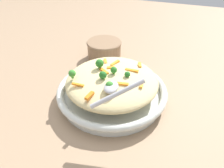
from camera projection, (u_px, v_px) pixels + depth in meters
The scene contains 21 objects.
ground_plane at pixel (112, 99), 0.73m from camera, with size 2.40×2.40×0.00m, color #9E7F60.
serving_bowl at pixel (112, 93), 0.72m from camera, with size 0.36×0.36×0.05m.
pasta_mound at pixel (112, 81), 0.69m from camera, with size 0.30×0.29×0.06m, color #DBC689.
carrot_piece_0 at pixel (104, 71), 0.68m from camera, with size 0.04×0.01×0.01m, color orange.
carrot_piece_1 at pixel (142, 84), 0.64m from camera, with size 0.04×0.01×0.01m, color orange.
carrot_piece_2 at pixel (111, 68), 0.70m from camera, with size 0.02×0.01×0.01m, color orange.
carrot_piece_3 at pixel (90, 96), 0.59m from camera, with size 0.03×0.01×0.01m, color orange.
carrot_piece_4 at pixel (115, 63), 0.73m from camera, with size 0.04×0.01×0.01m, color orange.
carrot_piece_5 at pixel (78, 85), 0.64m from camera, with size 0.04×0.01×0.01m, color orange.
carrot_piece_6 at pixel (123, 84), 0.63m from camera, with size 0.03×0.01×0.01m, color orange.
carrot_piece_7 at pixel (140, 65), 0.73m from camera, with size 0.03×0.01×0.01m, color orange.
carrot_piece_8 at pixel (132, 70), 0.69m from camera, with size 0.04×0.01×0.01m, color orange.
carrot_piece_9 at pixel (105, 61), 0.74m from camera, with size 0.03×0.01×0.01m, color orange.
broccoli_floret_0 at pixel (128, 74), 0.66m from camera, with size 0.02×0.02×0.02m.
broccoli_floret_1 at pixel (103, 75), 0.65m from camera, with size 0.02×0.02×0.03m.
broccoli_floret_2 at pixel (110, 85), 0.61m from camera, with size 0.02×0.02×0.03m.
broccoli_floret_3 at pixel (72, 74), 0.66m from camera, with size 0.02×0.02×0.03m.
broccoli_floret_4 at pixel (114, 70), 0.66m from camera, with size 0.02×0.02×0.03m.
broccoli_floret_5 at pixel (99, 63), 0.69m from camera, with size 0.03×0.03×0.03m.
serving_spoon at pixel (113, 89), 0.58m from camera, with size 0.13×0.12×0.07m.
companion_bowl at pixel (104, 49), 0.94m from camera, with size 0.15×0.15×0.08m.
Camera 1 is at (0.53, 0.18, 0.47)m, focal length 35.15 mm.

